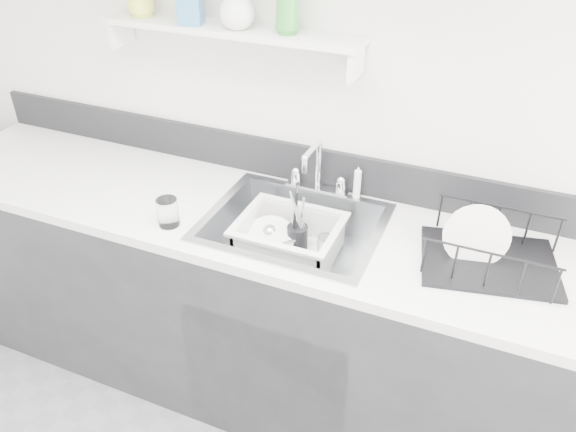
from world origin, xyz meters
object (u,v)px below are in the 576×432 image
at_px(sink, 293,243).
at_px(wash_tub, 289,239).
at_px(counter_run, 293,316).
at_px(dish_rack, 492,245).

height_order(sink, wash_tub, sink).
xyz_separation_m(counter_run, wash_tub, (-0.03, 0.02, 0.37)).
xyz_separation_m(counter_run, dish_rack, (0.68, 0.03, 0.54)).
bearing_deg(wash_tub, sink, -37.33).
distance_m(wash_tub, dish_rack, 0.73).
relative_size(sink, dish_rack, 1.49).
height_order(counter_run, sink, sink).
bearing_deg(sink, counter_run, 0.00).
distance_m(counter_run, wash_tub, 0.37).
bearing_deg(sink, dish_rack, 2.34).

